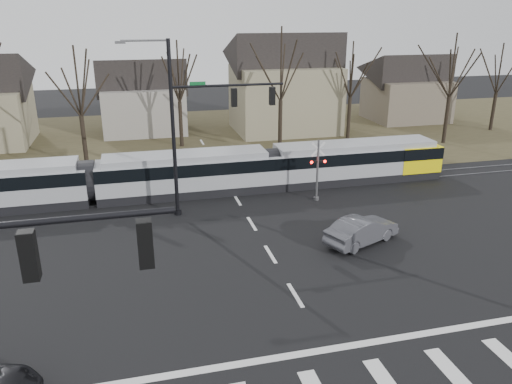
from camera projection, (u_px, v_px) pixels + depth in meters
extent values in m
plane|color=black|center=(311.00, 321.00, 19.67)|extent=(140.00, 140.00, 0.00)
cube|color=#38331E|center=(199.00, 137.00, 48.89)|extent=(140.00, 28.00, 0.01)
cube|color=silver|center=(453.00, 373.00, 16.84)|extent=(0.60, 2.60, 0.01)
cube|color=silver|center=(328.00, 349.00, 18.02)|extent=(28.00, 0.35, 0.01)
cube|color=silver|center=(295.00, 295.00, 21.49)|extent=(0.18, 2.00, 0.01)
cube|color=silver|center=(270.00, 254.00, 25.15)|extent=(0.18, 2.00, 0.01)
cube|color=silver|center=(252.00, 224.00, 28.80)|extent=(0.18, 2.00, 0.01)
cube|color=silver|center=(237.00, 200.00, 32.45)|extent=(0.18, 2.00, 0.01)
cube|color=silver|center=(226.00, 181.00, 36.10)|extent=(0.18, 2.00, 0.01)
cube|color=silver|center=(216.00, 166.00, 39.76)|extent=(0.18, 2.00, 0.01)
cube|color=silver|center=(209.00, 153.00, 43.41)|extent=(0.18, 2.00, 0.01)
cube|color=silver|center=(202.00, 142.00, 47.06)|extent=(0.18, 2.00, 0.01)
cube|color=#59595E|center=(234.00, 194.00, 33.45)|extent=(90.00, 0.12, 0.06)
cube|color=#59595E|center=(230.00, 187.00, 34.73)|extent=(90.00, 0.12, 0.06)
cube|color=gray|center=(187.00, 174.00, 33.12)|extent=(11.58, 2.70, 2.82)
cube|color=black|center=(186.00, 166.00, 32.92)|extent=(11.60, 2.74, 0.82)
cube|color=gray|center=(354.00, 162.00, 35.87)|extent=(12.55, 2.70, 2.82)
cube|color=black|center=(355.00, 154.00, 35.68)|extent=(12.57, 2.74, 0.82)
cube|color=#FFE707|center=(413.00, 156.00, 36.92)|extent=(3.09, 2.76, 1.88)
imported|color=#494A50|center=(362.00, 230.00, 26.21)|extent=(4.69, 5.44, 1.43)
cylinder|color=black|center=(5.00, 225.00, 9.62)|extent=(6.50, 0.14, 0.14)
cube|color=black|center=(29.00, 256.00, 9.94)|extent=(0.32, 0.32, 1.05)
sphere|color=#FF0C07|center=(26.00, 241.00, 9.82)|extent=(0.22, 0.22, 0.22)
cube|color=black|center=(145.00, 244.00, 10.46)|extent=(0.32, 0.32, 1.05)
sphere|color=#FF0C07|center=(144.00, 229.00, 10.34)|extent=(0.22, 0.22, 0.22)
cylinder|color=black|center=(173.00, 132.00, 28.45)|extent=(0.22, 0.22, 10.20)
cylinder|color=black|center=(178.00, 212.00, 30.12)|extent=(0.44, 0.44, 0.30)
cylinder|color=black|center=(228.00, 85.00, 28.35)|extent=(6.50, 0.14, 0.14)
cube|color=#0C5926|center=(198.00, 84.00, 27.90)|extent=(0.90, 0.03, 0.22)
cube|color=black|center=(234.00, 97.00, 28.66)|extent=(0.32, 0.32, 1.05)
sphere|color=#FF0C07|center=(234.00, 92.00, 28.55)|extent=(0.22, 0.22, 0.22)
cube|color=black|center=(272.00, 96.00, 29.18)|extent=(0.32, 0.32, 1.05)
sphere|color=#FF0C07|center=(272.00, 90.00, 29.07)|extent=(0.22, 0.22, 0.22)
cube|color=#59595B|center=(120.00, 42.00, 26.22)|extent=(0.55, 0.22, 0.14)
cylinder|color=#59595B|center=(317.00, 171.00, 31.82)|extent=(0.14, 0.14, 4.00)
cylinder|color=#59595B|center=(316.00, 198.00, 32.47)|extent=(0.36, 0.36, 0.20)
cube|color=silver|center=(318.00, 149.00, 31.35)|extent=(0.95, 0.04, 0.95)
cube|color=silver|center=(318.00, 149.00, 31.35)|extent=(0.95, 0.04, 0.95)
cube|color=black|center=(318.00, 162.00, 31.62)|extent=(1.00, 0.10, 0.12)
sphere|color=#FF0C07|center=(312.00, 162.00, 31.45)|extent=(0.18, 0.18, 0.18)
sphere|color=#FF0C07|center=(325.00, 161.00, 31.65)|extent=(0.18, 0.18, 0.18)
cube|color=gray|center=(144.00, 110.00, 50.64)|extent=(8.00, 7.00, 4.50)
cube|color=#7F775C|center=(284.00, 99.00, 50.76)|extent=(10.00, 8.00, 6.50)
cube|color=brown|center=(406.00, 100.00, 56.35)|extent=(8.00, 7.00, 4.50)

